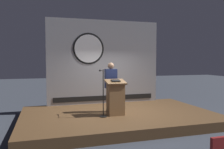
{
  "coord_description": "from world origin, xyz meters",
  "views": [
    {
      "loc": [
        -2.44,
        -7.3,
        2.09
      ],
      "look_at": [
        -0.2,
        0.14,
        1.6
      ],
      "focal_mm": 36.73,
      "sensor_mm": 36.0,
      "label": 1
    }
  ],
  "objects": [
    {
      "name": "speaker_person",
      "position": [
        -0.21,
        0.22,
        1.17
      ],
      "size": [
        0.4,
        0.26,
        1.7
      ],
      "color": "black",
      "rests_on": "stage_platform"
    },
    {
      "name": "podium",
      "position": [
        -0.2,
        -0.26,
        0.87
      ],
      "size": [
        0.64,
        0.5,
        1.16
      ],
      "color": "olive",
      "rests_on": "stage_platform"
    },
    {
      "name": "stage_platform",
      "position": [
        0.0,
        0.0,
        0.15
      ],
      "size": [
        6.4,
        4.0,
        0.3
      ],
      "primitive_type": "cube",
      "color": "brown",
      "rests_on": "ground"
    },
    {
      "name": "ground_plane",
      "position": [
        0.0,
        0.0,
        0.0
      ],
      "size": [
        40.0,
        40.0,
        0.0
      ],
      "primitive_type": "plane",
      "color": "#383D47"
    },
    {
      "name": "banner_display",
      "position": [
        -0.02,
        1.85,
        2.01
      ],
      "size": [
        4.67,
        0.12,
        3.42
      ],
      "color": "#9E9EA3",
      "rests_on": "stage_platform"
    },
    {
      "name": "microphone_stand",
      "position": [
        -0.65,
        -0.35,
        0.83
      ],
      "size": [
        0.24,
        0.58,
        1.5
      ],
      "color": "black",
      "rests_on": "stage_platform"
    }
  ]
}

